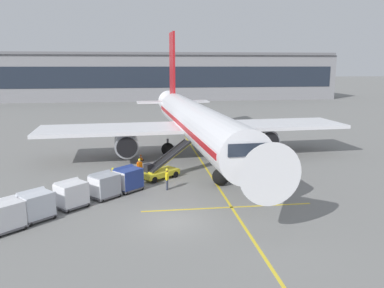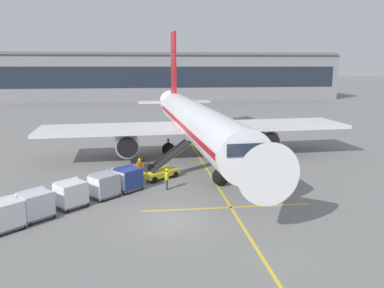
{
  "view_description": "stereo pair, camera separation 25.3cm",
  "coord_description": "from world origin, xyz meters",
  "px_view_note": "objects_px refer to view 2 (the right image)",
  "views": [
    {
      "loc": [
        -1.89,
        -23.13,
        9.71
      ],
      "look_at": [
        2.51,
        9.55,
        3.03
      ],
      "focal_mm": 36.55,
      "sensor_mm": 36.0,
      "label": 1
    },
    {
      "loc": [
        -1.64,
        -23.17,
        9.71
      ],
      "look_at": [
        2.51,
        9.55,
        3.03
      ],
      "focal_mm": 36.55,
      "sensor_mm": 36.0,
      "label": 2
    }
  ],
  "objects_px": {
    "baggage_cart_lead": "(128,178)",
    "baggage_cart_fourth": "(35,204)",
    "parked_airplane": "(196,122)",
    "baggage_cart_second": "(104,185)",
    "safety_cone_engine_keepout": "(141,157)",
    "baggage_cart_third": "(70,193)",
    "belt_loader": "(161,168)",
    "baggage_cart_fifth": "(4,214)",
    "ground_crew_by_loader": "(140,167)",
    "ground_crew_marshaller": "(167,178)",
    "ground_crew_wingwalker": "(113,177)",
    "ground_crew_by_carts": "(132,177)"
  },
  "relations": [
    {
      "from": "baggage_cart_lead",
      "to": "baggage_cart_fourth",
      "type": "bearing_deg",
      "value": -137.55
    },
    {
      "from": "parked_airplane",
      "to": "baggage_cart_fourth",
      "type": "distance_m",
      "value": 20.67
    },
    {
      "from": "baggage_cart_second",
      "to": "safety_cone_engine_keepout",
      "type": "distance_m",
      "value": 11.7
    },
    {
      "from": "baggage_cart_third",
      "to": "belt_loader",
      "type": "bearing_deg",
      "value": 44.25
    },
    {
      "from": "parked_airplane",
      "to": "baggage_cart_fourth",
      "type": "relative_size",
      "value": 16.72
    },
    {
      "from": "baggage_cart_fifth",
      "to": "ground_crew_by_loader",
      "type": "xyz_separation_m",
      "value": [
        7.99,
        10.18,
        -0.0
      ]
    },
    {
      "from": "belt_loader",
      "to": "baggage_cart_second",
      "type": "relative_size",
      "value": 1.95
    },
    {
      "from": "ground_crew_marshaller",
      "to": "safety_cone_engine_keepout",
      "type": "height_order",
      "value": "ground_crew_marshaller"
    },
    {
      "from": "ground_crew_marshaller",
      "to": "baggage_cart_fifth",
      "type": "bearing_deg",
      "value": -147.07
    },
    {
      "from": "baggage_cart_third",
      "to": "ground_crew_by_loader",
      "type": "xyz_separation_m",
      "value": [
        4.72,
        6.71,
        -0.0
      ]
    },
    {
      "from": "belt_loader",
      "to": "baggage_cart_second",
      "type": "bearing_deg",
      "value": -134.07
    },
    {
      "from": "baggage_cart_second",
      "to": "baggage_cart_fifth",
      "type": "bearing_deg",
      "value": -135.58
    },
    {
      "from": "baggage_cart_fourth",
      "to": "ground_crew_marshaller",
      "type": "xyz_separation_m",
      "value": [
        8.73,
        5.01,
        -0.0
      ]
    },
    {
      "from": "ground_crew_marshaller",
      "to": "safety_cone_engine_keepout",
      "type": "bearing_deg",
      "value": 101.28
    },
    {
      "from": "baggage_cart_second",
      "to": "ground_crew_marshaller",
      "type": "relative_size",
      "value": 1.47
    },
    {
      "from": "baggage_cart_fifth",
      "to": "ground_crew_wingwalker",
      "type": "xyz_separation_m",
      "value": [
        5.89,
        7.35,
        -0.0
      ]
    },
    {
      "from": "parked_airplane",
      "to": "baggage_cart_second",
      "type": "relative_size",
      "value": 16.72
    },
    {
      "from": "ground_crew_by_loader",
      "to": "ground_crew_marshaller",
      "type": "bearing_deg",
      "value": -59.5
    },
    {
      "from": "parked_airplane",
      "to": "ground_crew_by_carts",
      "type": "height_order",
      "value": "parked_airplane"
    },
    {
      "from": "parked_airplane",
      "to": "baggage_cart_lead",
      "type": "bearing_deg",
      "value": -122.18
    },
    {
      "from": "baggage_cart_second",
      "to": "ground_crew_wingwalker",
      "type": "bearing_deg",
      "value": 75.85
    },
    {
      "from": "baggage_cart_fourth",
      "to": "safety_cone_engine_keepout",
      "type": "xyz_separation_m",
      "value": [
        6.72,
        15.06,
        -0.67
      ]
    },
    {
      "from": "baggage_cart_fifth",
      "to": "ground_crew_marshaller",
      "type": "bearing_deg",
      "value": 32.93
    },
    {
      "from": "baggage_cart_second",
      "to": "ground_crew_marshaller",
      "type": "bearing_deg",
      "value": 15.29
    },
    {
      "from": "baggage_cart_lead",
      "to": "ground_crew_by_loader",
      "type": "xyz_separation_m",
      "value": [
        0.93,
        3.46,
        -0.0
      ]
    },
    {
      "from": "belt_loader",
      "to": "ground_crew_marshaller",
      "type": "xyz_separation_m",
      "value": [
        0.25,
        -3.36,
        0.13
      ]
    },
    {
      "from": "belt_loader",
      "to": "ground_crew_by_carts",
      "type": "height_order",
      "value": "belt_loader"
    },
    {
      "from": "baggage_cart_fourth",
      "to": "ground_crew_by_carts",
      "type": "relative_size",
      "value": 1.47
    },
    {
      "from": "ground_crew_marshaller",
      "to": "safety_cone_engine_keepout",
      "type": "xyz_separation_m",
      "value": [
        -2.0,
        10.05,
        -0.67
      ]
    },
    {
      "from": "belt_loader",
      "to": "safety_cone_engine_keepout",
      "type": "bearing_deg",
      "value": 104.68
    },
    {
      "from": "belt_loader",
      "to": "baggage_cart_second",
      "type": "distance_m",
      "value": 6.48
    },
    {
      "from": "parked_airplane",
      "to": "baggage_cart_lead",
      "type": "distance_m",
      "value": 13.26
    },
    {
      "from": "safety_cone_engine_keepout",
      "to": "ground_crew_marshaller",
      "type": "bearing_deg",
      "value": -78.72
    },
    {
      "from": "baggage_cart_lead",
      "to": "baggage_cart_fifth",
      "type": "relative_size",
      "value": 1.0
    },
    {
      "from": "ground_crew_by_loader",
      "to": "baggage_cart_fifth",
      "type": "bearing_deg",
      "value": -128.1
    },
    {
      "from": "parked_airplane",
      "to": "ground_crew_marshaller",
      "type": "distance_m",
      "value": 12.11
    },
    {
      "from": "baggage_cart_second",
      "to": "ground_crew_marshaller",
      "type": "xyz_separation_m",
      "value": [
        4.76,
        1.3,
        -0.0
      ]
    },
    {
      "from": "ground_crew_marshaller",
      "to": "baggage_cart_lead",
      "type": "bearing_deg",
      "value": 176.84
    },
    {
      "from": "ground_crew_marshaller",
      "to": "ground_crew_wingwalker",
      "type": "height_order",
      "value": "same"
    },
    {
      "from": "baggage_cart_third",
      "to": "ground_crew_by_carts",
      "type": "height_order",
      "value": "baggage_cart_third"
    },
    {
      "from": "baggage_cart_lead",
      "to": "baggage_cart_third",
      "type": "relative_size",
      "value": 1.0
    },
    {
      "from": "baggage_cart_fourth",
      "to": "safety_cone_engine_keepout",
      "type": "distance_m",
      "value": 16.51
    },
    {
      "from": "parked_airplane",
      "to": "safety_cone_engine_keepout",
      "type": "bearing_deg",
      "value": -169.25
    },
    {
      "from": "baggage_cart_lead",
      "to": "ground_crew_by_loader",
      "type": "distance_m",
      "value": 3.58
    },
    {
      "from": "baggage_cart_second",
      "to": "ground_crew_by_loader",
      "type": "relative_size",
      "value": 1.47
    },
    {
      "from": "baggage_cart_fifth",
      "to": "baggage_cart_fourth",
      "type": "bearing_deg",
      "value": 47.93
    },
    {
      "from": "baggage_cart_fourth",
      "to": "ground_crew_wingwalker",
      "type": "bearing_deg",
      "value": 52.24
    },
    {
      "from": "ground_crew_by_loader",
      "to": "ground_crew_by_carts",
      "type": "relative_size",
      "value": 1.0
    },
    {
      "from": "baggage_cart_third",
      "to": "ground_crew_marshaller",
      "type": "bearing_deg",
      "value": 24.19
    },
    {
      "from": "belt_loader",
      "to": "baggage_cart_lead",
      "type": "distance_m",
      "value": 4.25
    }
  ]
}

